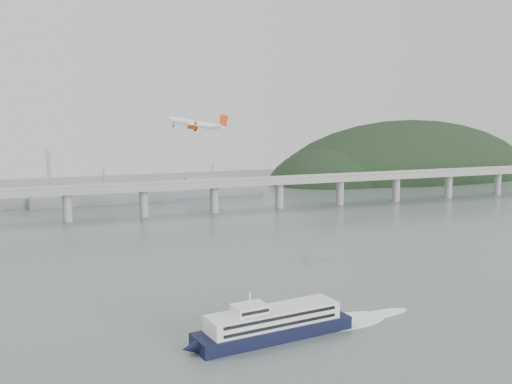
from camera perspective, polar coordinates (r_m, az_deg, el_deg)
name	(u,v)px	position (r m, az deg, el deg)	size (l,w,h in m)	color
ground	(303,302)	(239.03, 4.50, -10.42)	(900.00, 900.00, 0.00)	#566461
bridge	(185,189)	(420.68, -6.79, 0.26)	(800.00, 22.00, 23.90)	gray
headland	(420,194)	(664.62, 15.34, -0.19)	(365.00, 155.00, 156.00)	black
ferry	(273,324)	(203.63, 1.66, -12.44)	(90.59, 25.89, 17.14)	black
airliner	(196,124)	(300.53, -5.74, 6.47)	(30.67, 28.66, 8.48)	white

